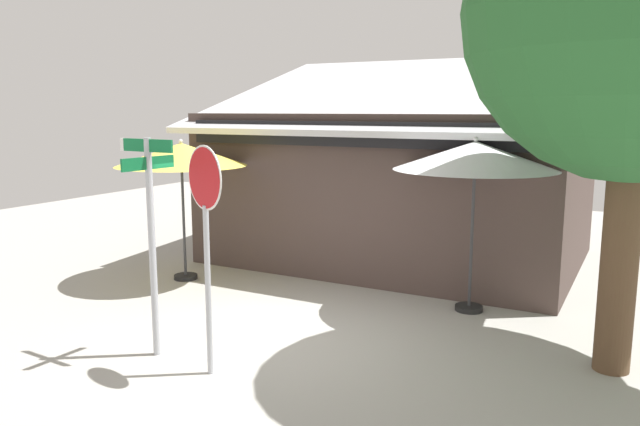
{
  "coord_description": "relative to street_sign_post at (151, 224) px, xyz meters",
  "views": [
    {
      "loc": [
        4.35,
        -7.05,
        3.18
      ],
      "look_at": [
        -0.12,
        1.2,
        1.6
      ],
      "focal_mm": 34.51,
      "sensor_mm": 36.0,
      "label": 1
    }
  ],
  "objects": [
    {
      "name": "ground_plane",
      "position": [
        1.19,
        1.33,
        -1.8
      ],
      "size": [
        28.0,
        28.0,
        0.1
      ],
      "primitive_type": "cube",
      "color": "#9E9B93"
    },
    {
      "name": "cafe_building",
      "position": [
        0.8,
        6.71,
        -0.1
      ],
      "size": [
        7.76,
        5.75,
        4.42
      ],
      "color": "#473833",
      "rests_on": "ground"
    },
    {
      "name": "street_sign_post",
      "position": [
        0.0,
        0.0,
        0.0
      ],
      "size": [
        0.91,
        0.85,
        2.84
      ],
      "color": "#A8AAB2",
      "rests_on": "ground"
    },
    {
      "name": "stop_sign",
      "position": [
        0.99,
        -0.13,
        0.19
      ],
      "size": [
        0.71,
        0.3,
        2.78
      ],
      "color": "#A8AAB2",
      "rests_on": "ground"
    },
    {
      "name": "patio_umbrella_mustard_left",
      "position": [
        -2.1,
        3.02,
        0.6
      ],
      "size": [
        2.42,
        2.42,
        2.65
      ],
      "color": "black",
      "rests_on": "ground"
    },
    {
      "name": "patio_umbrella_ivory_center",
      "position": [
        3.14,
        3.73,
        0.72
      ],
      "size": [
        2.53,
        2.53,
        2.78
      ],
      "color": "black",
      "rests_on": "ground"
    }
  ]
}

